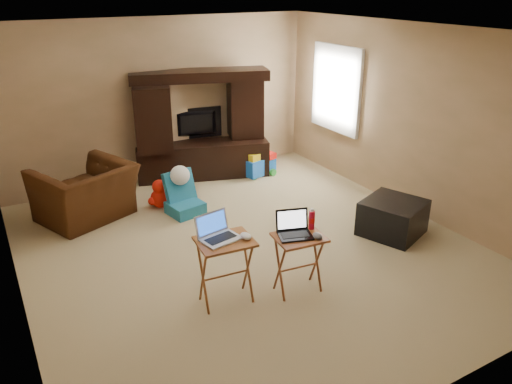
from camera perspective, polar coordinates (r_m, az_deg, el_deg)
floor at (r=6.07m, az=-0.95°, el=-6.32°), size 5.50×5.50×0.00m
ceiling at (r=5.31m, az=-1.13°, el=17.89°), size 5.50×5.50×0.00m
wall_back at (r=8.00m, az=-10.74°, el=10.19°), size 5.00×0.00×5.00m
wall_front at (r=3.61m, az=20.75°, el=-7.19°), size 5.00×0.00×5.00m
wall_right at (r=7.07m, az=17.18°, el=7.88°), size 0.00×5.50×5.50m
window_pane at (r=8.13m, az=9.25°, el=11.57°), size 0.00×1.20×1.20m
window_frame at (r=8.12m, az=9.14°, el=11.56°), size 0.06×1.14×1.34m
entertainment_center at (r=8.02m, az=-6.23°, el=7.60°), size 2.16×1.15×1.72m
television at (r=8.21m, az=-6.81°, el=7.69°), size 0.88×0.26×0.50m
recliner at (r=7.01m, az=-18.91°, el=-0.10°), size 1.43×1.35×0.74m
child_rocker at (r=6.86m, az=-8.16°, el=-0.24°), size 0.52×0.57×0.58m
plush_toy at (r=7.15m, az=-10.94°, el=-0.16°), size 0.38×0.31×0.42m
push_toy at (r=8.22m, az=0.34°, el=3.34°), size 0.63×0.51×0.41m
ottoman at (r=6.52m, az=15.34°, el=-2.83°), size 0.89×0.89×0.44m
tray_table_left at (r=4.96m, az=-3.48°, el=-9.04°), size 0.57×0.47×0.69m
tray_table_right at (r=5.15m, az=4.88°, el=-8.17°), size 0.53×0.44×0.63m
laptop_left at (r=4.74m, az=-4.10°, el=-4.20°), size 0.41×0.36×0.24m
laptop_right at (r=4.93m, az=4.53°, el=-3.86°), size 0.40×0.36×0.24m
mouse_left at (r=4.80m, az=-1.17°, el=-5.05°), size 0.10×0.15×0.06m
mouse_right at (r=4.96m, az=7.04°, el=-5.00°), size 0.10×0.14×0.05m
water_bottle at (r=5.11m, az=6.38°, el=-3.20°), size 0.06×0.06×0.19m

